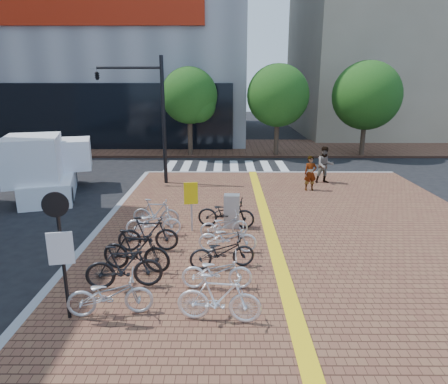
{
  "coord_description": "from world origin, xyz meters",
  "views": [
    {
      "loc": [
        0.47,
        -10.21,
        5.17
      ],
      "look_at": [
        0.41,
        3.61,
        1.3
      ],
      "focal_mm": 32.0,
      "sensor_mm": 36.0,
      "label": 1
    }
  ],
  "objects_px": {
    "bike_7": "(217,271)",
    "utility_box": "(232,211)",
    "bike_6": "(219,298)",
    "pedestrian_a": "(310,173)",
    "bike_8": "(222,252)",
    "traffic_light_pole": "(133,97)",
    "bike_10": "(224,225)",
    "yellow_sign": "(191,198)",
    "bike_2": "(136,251)",
    "notice_sign": "(60,241)",
    "bike_11": "(226,213)",
    "bike_1": "(124,267)",
    "bike_0": "(110,294)",
    "bike_5": "(156,213)",
    "bike_9": "(228,238)",
    "box_truck": "(48,167)",
    "pedestrian_b": "(325,165)",
    "bike_4": "(153,223)",
    "bike_3": "(148,234)"
  },
  "relations": [
    {
      "from": "bike_7",
      "to": "utility_box",
      "type": "xyz_separation_m",
      "value": [
        0.43,
        4.35,
        0.13
      ]
    },
    {
      "from": "bike_6",
      "to": "pedestrian_a",
      "type": "xyz_separation_m",
      "value": [
        4.12,
        10.73,
        0.27
      ]
    },
    {
      "from": "bike_8",
      "to": "traffic_light_pole",
      "type": "xyz_separation_m",
      "value": [
        -4.37,
        9.6,
        3.78
      ]
    },
    {
      "from": "bike_10",
      "to": "traffic_light_pole",
      "type": "bearing_deg",
      "value": 19.7
    },
    {
      "from": "yellow_sign",
      "to": "traffic_light_pole",
      "type": "bearing_deg",
      "value": 115.87
    },
    {
      "from": "bike_2",
      "to": "notice_sign",
      "type": "xyz_separation_m",
      "value": [
        -1.0,
        -2.28,
        1.23
      ]
    },
    {
      "from": "bike_2",
      "to": "bike_11",
      "type": "xyz_separation_m",
      "value": [
        2.44,
        3.37,
        -0.06
      ]
    },
    {
      "from": "bike_1",
      "to": "yellow_sign",
      "type": "distance_m",
      "value": 4.18
    },
    {
      "from": "bike_8",
      "to": "utility_box",
      "type": "relative_size",
      "value": 1.53
    },
    {
      "from": "bike_0",
      "to": "bike_5",
      "type": "bearing_deg",
      "value": -8.47
    },
    {
      "from": "bike_5",
      "to": "bike_6",
      "type": "bearing_deg",
      "value": -153.05
    },
    {
      "from": "bike_9",
      "to": "notice_sign",
      "type": "height_order",
      "value": "notice_sign"
    },
    {
      "from": "bike_10",
      "to": "utility_box",
      "type": "height_order",
      "value": "utility_box"
    },
    {
      "from": "bike_10",
      "to": "traffic_light_pole",
      "type": "height_order",
      "value": "traffic_light_pole"
    },
    {
      "from": "bike_1",
      "to": "bike_9",
      "type": "height_order",
      "value": "bike_1"
    },
    {
      "from": "utility_box",
      "to": "bike_8",
      "type": "bearing_deg",
      "value": -95.52
    },
    {
      "from": "bike_7",
      "to": "yellow_sign",
      "type": "distance_m",
      "value": 4.1
    },
    {
      "from": "bike_10",
      "to": "box_truck",
      "type": "distance_m",
      "value": 9.78
    },
    {
      "from": "pedestrian_b",
      "to": "traffic_light_pole",
      "type": "height_order",
      "value": "traffic_light_pole"
    },
    {
      "from": "bike_2",
      "to": "utility_box",
      "type": "distance_m",
      "value": 4.3
    },
    {
      "from": "utility_box",
      "to": "box_truck",
      "type": "height_order",
      "value": "box_truck"
    },
    {
      "from": "bike_2",
      "to": "pedestrian_a",
      "type": "distance_m",
      "value": 10.54
    },
    {
      "from": "bike_8",
      "to": "traffic_light_pole",
      "type": "bearing_deg",
      "value": 13.01
    },
    {
      "from": "bike_5",
      "to": "bike_2",
      "type": "bearing_deg",
      "value": -174.0
    },
    {
      "from": "bike_7",
      "to": "utility_box",
      "type": "distance_m",
      "value": 4.37
    },
    {
      "from": "notice_sign",
      "to": "yellow_sign",
      "type": "bearing_deg",
      "value": 66.72
    },
    {
      "from": "bike_7",
      "to": "bike_9",
      "type": "bearing_deg",
      "value": -6.94
    },
    {
      "from": "bike_0",
      "to": "box_truck",
      "type": "height_order",
      "value": "box_truck"
    },
    {
      "from": "bike_4",
      "to": "bike_11",
      "type": "height_order",
      "value": "bike_11"
    },
    {
      "from": "bike_5",
      "to": "bike_11",
      "type": "height_order",
      "value": "bike_11"
    },
    {
      "from": "bike_9",
      "to": "traffic_light_pole",
      "type": "height_order",
      "value": "traffic_light_pole"
    },
    {
      "from": "bike_6",
      "to": "bike_7",
      "type": "xyz_separation_m",
      "value": [
        -0.08,
        1.42,
        -0.09
      ]
    },
    {
      "from": "bike_6",
      "to": "bike_1",
      "type": "bearing_deg",
      "value": 65.9
    },
    {
      "from": "bike_6",
      "to": "bike_10",
      "type": "relative_size",
      "value": 1.14
    },
    {
      "from": "pedestrian_b",
      "to": "bike_2",
      "type": "bearing_deg",
      "value": -131.03
    },
    {
      "from": "bike_8",
      "to": "box_truck",
      "type": "height_order",
      "value": "box_truck"
    },
    {
      "from": "bike_5",
      "to": "bike_9",
      "type": "xyz_separation_m",
      "value": [
        2.54,
        -2.22,
        -0.04
      ]
    },
    {
      "from": "bike_3",
      "to": "bike_8",
      "type": "relative_size",
      "value": 1.01
    },
    {
      "from": "bike_2",
      "to": "bike_7",
      "type": "relative_size",
      "value": 1.1
    },
    {
      "from": "bike_3",
      "to": "traffic_light_pole",
      "type": "relative_size",
      "value": 0.3
    },
    {
      "from": "bike_8",
      "to": "bike_9",
      "type": "distance_m",
      "value": 1.08
    },
    {
      "from": "utility_box",
      "to": "bike_1",
      "type": "bearing_deg",
      "value": -122.34
    },
    {
      "from": "bike_2",
      "to": "pedestrian_b",
      "type": "height_order",
      "value": "pedestrian_b"
    },
    {
      "from": "pedestrian_a",
      "to": "box_truck",
      "type": "relative_size",
      "value": 0.31
    },
    {
      "from": "bike_4",
      "to": "bike_9",
      "type": "bearing_deg",
      "value": -123.93
    },
    {
      "from": "pedestrian_a",
      "to": "bike_3",
      "type": "bearing_deg",
      "value": -138.49
    },
    {
      "from": "bike_8",
      "to": "bike_9",
      "type": "xyz_separation_m",
      "value": [
        0.15,
        1.07,
        -0.02
      ]
    },
    {
      "from": "bike_1",
      "to": "pedestrian_b",
      "type": "distance_m",
      "value": 13.09
    },
    {
      "from": "bike_10",
      "to": "box_truck",
      "type": "height_order",
      "value": "box_truck"
    },
    {
      "from": "bike_9",
      "to": "bike_5",
      "type": "bearing_deg",
      "value": 51.21
    }
  ]
}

